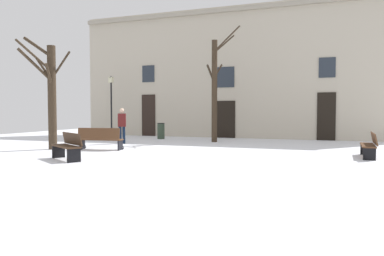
# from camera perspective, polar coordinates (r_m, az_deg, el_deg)

# --- Properties ---
(ground_plane) EXTENTS (31.03, 31.03, 0.00)m
(ground_plane) POSITION_cam_1_polar(r_m,az_deg,el_deg) (13.73, -2.29, -4.00)
(ground_plane) COLOR white
(building_facade) EXTENTS (19.39, 0.60, 7.78)m
(building_facade) POSITION_cam_1_polar(r_m,az_deg,el_deg) (21.82, 6.00, 8.86)
(building_facade) COLOR #BCB29E
(building_facade) RESTS_ON ground
(tree_center) EXTENTS (2.05, 1.96, 4.76)m
(tree_center) POSITION_cam_1_polar(r_m,az_deg,el_deg) (16.13, -21.56, 5.39)
(tree_center) COLOR #382B1E
(tree_center) RESTS_ON ground
(tree_foreground) EXTENTS (2.12, 2.01, 5.82)m
(tree_foreground) POSITION_cam_1_polar(r_m,az_deg,el_deg) (18.62, 3.63, 6.43)
(tree_foreground) COLOR #382B1E
(tree_foreground) RESTS_ON ground
(streetlamp) EXTENTS (0.30, 0.30, 3.80)m
(streetlamp) POSITION_cam_1_polar(r_m,az_deg,el_deg) (23.10, -12.69, 4.44)
(streetlamp) COLOR black
(streetlamp) RESTS_ON ground
(litter_bin) EXTENTS (0.44, 0.44, 0.91)m
(litter_bin) POSITION_cam_1_polar(r_m,az_deg,el_deg) (20.68, -4.95, -0.46)
(litter_bin) COLOR #2D3D2D
(litter_bin) RESTS_ON ground
(bench_near_lamp) EXTENTS (1.59, 1.25, 0.89)m
(bench_near_lamp) POSITION_cam_1_polar(r_m,az_deg,el_deg) (12.48, -19.14, -2.74)
(bench_near_lamp) COLOR #3D2819
(bench_near_lamp) RESTS_ON ground
(bench_back_to_back_right) EXTENTS (1.89, 0.77, 0.92)m
(bench_back_to_back_right) POSITION_cam_1_polar(r_m,az_deg,el_deg) (15.31, -14.36, -1.67)
(bench_back_to_back_right) COLOR #51331E
(bench_back_to_back_right) RESTS_ON ground
(bench_back_to_back_left) EXTENTS (0.56, 1.78, 0.87)m
(bench_back_to_back_left) POSITION_cam_1_polar(r_m,az_deg,el_deg) (13.84, 26.36, -2.37)
(bench_back_to_back_left) COLOR #51331E
(bench_back_to_back_left) RESTS_ON ground
(person_crossing_plaza) EXTENTS (0.44, 0.36, 1.74)m
(person_crossing_plaza) POSITION_cam_1_polar(r_m,az_deg,el_deg) (17.93, -11.05, 0.65)
(person_crossing_plaza) COLOR black
(person_crossing_plaza) RESTS_ON ground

